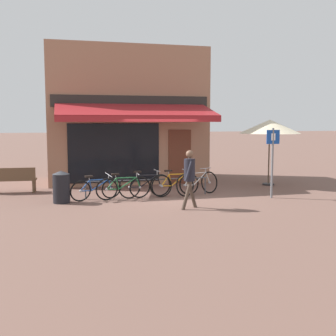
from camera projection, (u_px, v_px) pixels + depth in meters
ground_plane at (165, 196)px, 13.71m from camera, size 160.00×160.00×0.00m
shop_front at (126, 116)px, 17.13m from camera, size 6.18×5.00×5.29m
bike_rack_rail at (147, 182)px, 13.56m from camera, size 4.04×0.04×0.57m
bicycle_blue at (96, 189)px, 12.95m from camera, size 1.64×0.61×0.82m
bicycle_green at (123, 187)px, 13.09m from camera, size 1.76×0.52×0.85m
bicycle_black at (145, 185)px, 13.40m from camera, size 1.76×0.52×0.87m
bicycle_orange at (175, 184)px, 13.68m from camera, size 1.70×0.57×0.87m
bicycle_silver at (197, 183)px, 13.91m from camera, size 1.73×0.91×0.90m
pedestrian_adult at (189, 172)px, 11.64m from camera, size 0.54×0.55×1.64m
litter_bin at (61, 187)px, 12.51m from camera, size 0.51×0.51×0.97m
parking_sign at (272, 155)px, 13.23m from camera, size 0.44×0.07×2.22m
cafe_parasol at (270, 127)px, 15.84m from camera, size 2.31×2.31×2.49m
park_bench at (12, 179)px, 14.25m from camera, size 1.63×0.55×0.87m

